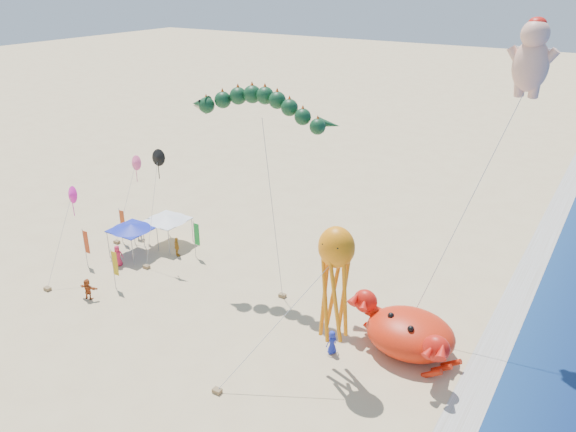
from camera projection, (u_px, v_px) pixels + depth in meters
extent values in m
plane|color=#D1B784|center=(297.00, 321.00, 37.81)|extent=(320.00, 320.00, 0.00)
plane|color=silver|center=(478.00, 384.00, 31.99)|extent=(320.00, 320.00, 0.00)
ellipsoid|color=red|center=(410.00, 333.00, 34.24)|extent=(6.86, 6.38, 2.63)
sphere|color=red|center=(359.00, 312.00, 34.34)|extent=(1.56, 1.56, 1.56)
sphere|color=black|center=(393.00, 321.00, 33.46)|extent=(0.40, 0.40, 0.40)
sphere|color=red|center=(455.00, 342.00, 31.49)|extent=(1.56, 1.56, 1.56)
sphere|color=black|center=(420.00, 329.00, 32.65)|extent=(0.40, 0.40, 0.40)
cone|color=#0E351B|center=(206.00, 101.00, 39.51)|extent=(1.41, 1.04, 1.15)
cylinder|color=#B2B2B2|center=(273.00, 210.00, 38.97)|extent=(2.29, 1.13, 12.50)
cube|color=olive|center=(282.00, 295.00, 40.51)|extent=(0.50, 0.35, 0.25)
ellipsoid|color=#F3AF94|center=(531.00, 66.00, 31.37)|extent=(1.99, 1.64, 2.93)
sphere|color=#F3AF94|center=(535.00, 34.00, 30.55)|extent=(1.53, 1.53, 1.53)
ellipsoid|color=red|center=(537.00, 23.00, 30.40)|extent=(0.99, 0.99, 0.69)
cylinder|color=#B2B2B2|center=(461.00, 218.00, 33.95)|extent=(4.17, 5.11, 15.46)
cube|color=olive|center=(403.00, 335.00, 36.07)|extent=(0.50, 0.35, 0.25)
ellipsoid|color=orange|center=(336.00, 247.00, 30.21)|extent=(2.05, 1.85, 2.36)
cylinder|color=#B2B2B2|center=(276.00, 325.00, 30.87)|extent=(4.44, 5.43, 7.16)
cube|color=olive|center=(217.00, 391.00, 31.28)|extent=(0.50, 0.35, 0.25)
cylinder|color=gray|center=(108.00, 244.00, 45.99)|extent=(0.06, 0.06, 2.20)
cylinder|color=gray|center=(133.00, 252.00, 44.63)|extent=(0.06, 0.06, 2.20)
cylinder|color=gray|center=(134.00, 232.00, 48.17)|extent=(0.06, 0.06, 2.20)
cylinder|color=gray|center=(158.00, 239.00, 46.82)|extent=(0.06, 0.06, 2.20)
cube|color=#1321AA|center=(132.00, 229.00, 45.95)|extent=(3.04, 3.04, 0.08)
cone|color=#1321AA|center=(131.00, 226.00, 45.85)|extent=(3.35, 3.35, 0.45)
cylinder|color=gray|center=(143.00, 235.00, 47.64)|extent=(0.06, 0.06, 2.20)
cylinder|color=gray|center=(169.00, 243.00, 46.22)|extent=(0.06, 0.06, 2.20)
cylinder|color=gray|center=(167.00, 223.00, 49.91)|extent=(0.06, 0.06, 2.20)
cylinder|color=gray|center=(192.00, 230.00, 48.50)|extent=(0.06, 0.06, 2.20)
cube|color=white|center=(167.00, 220.00, 47.61)|extent=(3.16, 3.16, 0.08)
cone|color=white|center=(167.00, 218.00, 47.52)|extent=(3.47, 3.47, 0.45)
cylinder|color=gray|center=(113.00, 269.00, 41.15)|extent=(0.05, 0.05, 3.20)
cube|color=gold|center=(115.00, 264.00, 40.81)|extent=(0.50, 0.04, 1.90)
cylinder|color=gray|center=(85.00, 247.00, 44.38)|extent=(0.05, 0.05, 3.20)
cube|color=#BD3A17|center=(86.00, 242.00, 44.05)|extent=(0.50, 0.04, 1.90)
cylinder|color=gray|center=(121.00, 226.00, 48.15)|extent=(0.05, 0.05, 3.20)
cube|color=#D64A17|center=(122.00, 221.00, 47.81)|extent=(0.50, 0.04, 1.90)
cylinder|color=gray|center=(195.00, 239.00, 45.68)|extent=(0.05, 0.05, 3.20)
cube|color=#189432|center=(197.00, 234.00, 45.35)|extent=(0.50, 0.04, 1.90)
imported|color=#1D2CAB|center=(332.00, 342.00, 34.31)|extent=(0.79, 0.91, 1.56)
imported|color=white|center=(139.00, 230.00, 49.10)|extent=(0.88, 0.73, 1.65)
imported|color=#B97A20|center=(177.00, 247.00, 46.09)|extent=(1.06, 0.84, 1.68)
imported|color=red|center=(118.00, 256.00, 44.59)|extent=(1.01, 0.96, 1.74)
imported|color=#B14A1C|center=(88.00, 289.00, 40.04)|extent=(1.54, 0.76, 1.59)
cone|color=#F41BAC|center=(71.00, 195.00, 41.62)|extent=(1.30, 0.51, 1.32)
cylinder|color=#B2B2B2|center=(63.00, 242.00, 41.59)|extent=(0.55, 3.04, 6.16)
cube|color=olive|center=(55.00, 287.00, 41.54)|extent=(0.50, 0.35, 0.25)
cone|color=#FF5491|center=(135.00, 163.00, 47.71)|extent=(1.30, 0.51, 1.32)
cylinder|color=#B2B2B2|center=(129.00, 205.00, 47.75)|extent=(0.55, 3.04, 6.44)
cube|color=olive|center=(122.00, 246.00, 47.75)|extent=(0.50, 0.35, 0.25)
cone|color=black|center=(157.00, 158.00, 42.46)|extent=(1.30, 0.51, 1.32)
cylinder|color=#B2B2B2|center=(151.00, 217.00, 42.89)|extent=(0.55, 3.04, 8.44)
cube|color=olive|center=(145.00, 275.00, 43.30)|extent=(0.50, 0.35, 0.25)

